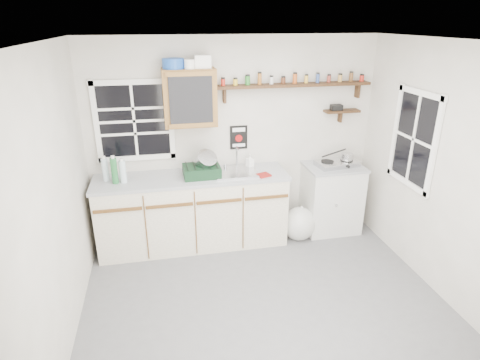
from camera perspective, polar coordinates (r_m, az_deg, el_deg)
The scene contains 18 objects.
room at distance 3.60m, azimuth 4.05°, elevation -1.25°, with size 3.64×3.24×2.54m.
main_cabinet at distance 5.00m, azimuth -6.68°, elevation -4.32°, with size 2.31×0.63×0.92m.
right_cabinet at distance 5.46m, azimuth 12.83°, elevation -2.46°, with size 0.73×0.57×0.91m.
sink at distance 4.88m, azimuth -0.65°, elevation 1.18°, with size 0.52×0.44×0.29m.
upper_cabinet at distance 4.71m, azimuth -7.16°, elevation 11.54°, with size 0.60×0.32×0.65m.
upper_cabinet_clutter at distance 4.65m, azimuth -7.85°, elevation 16.17°, with size 0.53×0.24×0.14m.
spice_shelf at distance 5.02m, azimuth 7.71°, elevation 13.36°, with size 1.91×0.18×0.35m.
secondary_shelf at distance 5.33m, azimuth 14.05°, elevation 9.56°, with size 0.45×0.16×0.24m.
warning_sign at distance 5.05m, azimuth -0.19°, elevation 6.08°, with size 0.22×0.02×0.30m.
window_back at distance 4.90m, azimuth -14.81°, elevation 8.10°, with size 0.93×0.03×0.98m.
window_right at distance 4.76m, azimuth 23.53°, elevation 5.34°, with size 0.03×0.78×1.08m.
water_bottles at distance 4.77m, azimuth -17.46°, elevation 1.31°, with size 0.28×0.18×0.33m.
dish_rack at distance 4.76m, azimuth -5.29°, elevation 1.74°, with size 0.44×0.34×0.32m.
soap_bottle at distance 5.03m, azimuth 1.42°, elevation 2.73°, with size 0.08×0.08×0.18m, color silver.
rag at distance 4.79m, azimuth 3.37°, elevation 0.70°, with size 0.15×0.13×0.02m, color maroon.
hotplate at distance 5.28m, azimuth 13.60°, elevation 2.32°, with size 0.55×0.34×0.08m.
saucepan at distance 5.31m, azimuth 14.88°, elevation 3.22°, with size 0.36×0.23×0.16m.
trash_bag at distance 5.26m, azimuth 8.43°, elevation -6.12°, with size 0.43×0.38×0.49m.
Camera 1 is at (-0.91, -3.18, 2.67)m, focal length 30.00 mm.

